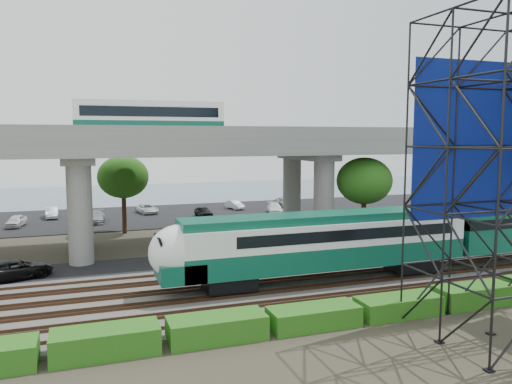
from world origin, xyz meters
name	(u,v)px	position (x,y,z in m)	size (l,w,h in m)	color
ground	(265,302)	(0.00, 0.00, 0.00)	(140.00, 140.00, 0.00)	#474233
ballast_bed	(254,290)	(0.00, 2.00, 0.10)	(90.00, 12.00, 0.20)	slate
service_road	(219,259)	(0.00, 10.50, 0.04)	(90.00, 5.00, 0.08)	black
parking_lot	(169,215)	(0.00, 34.00, 0.04)	(90.00, 18.00, 0.08)	black
harbor_water	(147,195)	(0.00, 56.00, 0.01)	(140.00, 40.00, 0.03)	#43586F
rail_tracks	(254,288)	(0.00, 2.00, 0.28)	(90.00, 9.52, 0.16)	#472D1E
commuter_train	(356,238)	(7.05, 2.00, 2.88)	(29.30, 3.06, 4.30)	black
overpass	(198,152)	(-0.31, 16.00, 8.21)	(80.00, 12.00, 12.40)	#9E9B93
hedge_strip	(314,316)	(1.01, -4.30, 0.56)	(34.60, 1.80, 1.20)	#256015
trees	(147,184)	(-4.67, 16.17, 5.57)	(40.94, 16.94, 7.69)	#382314
suv	(16,269)	(-14.12, 9.65, 0.72)	(2.13, 4.62, 1.28)	black
parked_cars	(177,210)	(0.96, 33.57, 0.68)	(35.07, 9.53, 1.28)	silver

